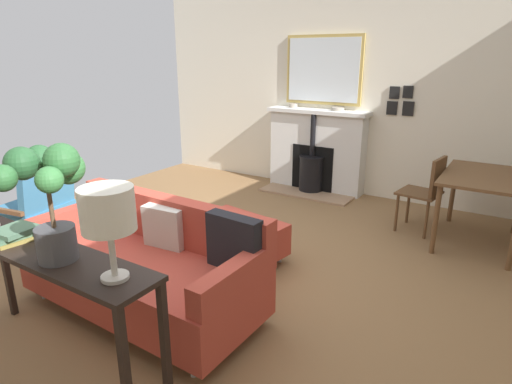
% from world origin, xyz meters
% --- Properties ---
extents(ground_plane, '(5.87, 5.77, 0.01)m').
position_xyz_m(ground_plane, '(0.00, 0.00, -0.00)').
color(ground_plane, olive).
extents(wall_left, '(0.12, 5.77, 2.88)m').
position_xyz_m(wall_left, '(-2.93, 0.00, 1.44)').
color(wall_left, silver).
rests_on(wall_left, ground).
extents(fireplace, '(0.65, 1.43, 1.14)m').
position_xyz_m(fireplace, '(-2.71, -0.23, 0.52)').
color(fireplace, '#9E7A5B').
rests_on(fireplace, ground).
extents(mirror_over_mantel, '(0.04, 1.09, 0.91)m').
position_xyz_m(mirror_over_mantel, '(-2.85, -0.23, 1.65)').
color(mirror_over_mantel, tan).
extents(mantel_bowl_near, '(0.13, 0.13, 0.05)m').
position_xyz_m(mantel_bowl_near, '(-2.75, -0.62, 1.17)').
color(mantel_bowl_near, '#9E9384').
rests_on(mantel_bowl_near, fireplace).
extents(mantel_bowl_far, '(0.17, 0.17, 0.04)m').
position_xyz_m(mantel_bowl_far, '(-2.75, 0.04, 1.17)').
color(mantel_bowl_far, '#9E9384').
rests_on(mantel_bowl_far, fireplace).
extents(sofa, '(0.85, 1.86, 0.83)m').
position_xyz_m(sofa, '(0.71, -0.02, 0.36)').
color(sofa, '#B2B2B7').
rests_on(sofa, ground).
extents(ottoman, '(0.73, 0.91, 0.38)m').
position_xyz_m(ottoman, '(-0.28, 0.09, 0.24)').
color(ottoman, '#B2B2B7').
rests_on(ottoman, ground).
extents(armchair_accent, '(0.76, 0.69, 0.84)m').
position_xyz_m(armchair_accent, '(0.49, -1.73, 0.47)').
color(armchair_accent, brown).
rests_on(armchair_accent, ground).
extents(console_table, '(0.33, 1.62, 0.78)m').
position_xyz_m(console_table, '(1.45, -0.03, 0.67)').
color(console_table, black).
rests_on(console_table, ground).
extents(table_lamp_far_end, '(0.26, 0.26, 0.48)m').
position_xyz_m(table_lamp_far_end, '(1.45, 0.58, 1.13)').
color(table_lamp_far_end, beige).
rests_on(table_lamp_far_end, console_table).
extents(potted_plant, '(0.48, 0.46, 0.65)m').
position_xyz_m(potted_plant, '(1.47, 0.15, 1.19)').
color(potted_plant, '#4C4C51').
rests_on(potted_plant, console_table).
extents(book_stack, '(0.26, 0.22, 0.08)m').
position_xyz_m(book_stack, '(1.46, -0.30, 0.82)').
color(book_stack, olive).
rests_on(book_stack, console_table).
extents(dining_table, '(1.10, 0.75, 0.72)m').
position_xyz_m(dining_table, '(-1.93, 1.94, 0.63)').
color(dining_table, brown).
rests_on(dining_table, ground).
extents(dining_chair_near_fireplace, '(0.45, 0.45, 0.84)m').
position_xyz_m(dining_chair_near_fireplace, '(-1.92, 1.43, 0.50)').
color(dining_chair_near_fireplace, brown).
rests_on(dining_chair_near_fireplace, ground).
extents(photo_gallery_row, '(0.02, 0.33, 0.37)m').
position_xyz_m(photo_gallery_row, '(-2.86, 0.83, 1.30)').
color(photo_gallery_row, black).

